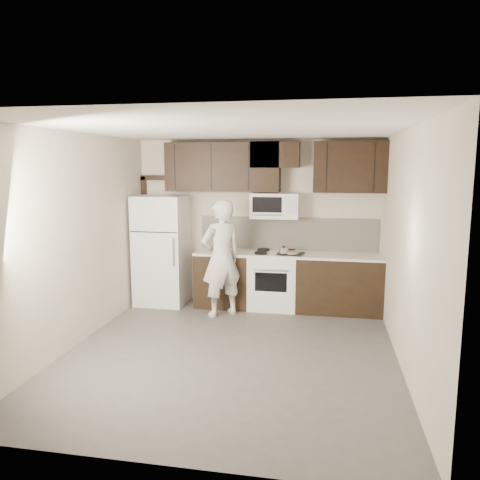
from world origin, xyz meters
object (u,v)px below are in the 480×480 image
(stove, at_px, (273,280))
(refrigerator, at_px, (162,250))
(microwave, at_px, (275,206))
(person, at_px, (221,258))

(stove, xyz_separation_m, refrigerator, (-1.85, -0.05, 0.44))
(stove, bearing_deg, refrigerator, -178.49)
(stove, bearing_deg, microwave, 90.10)
(microwave, bearing_deg, person, -139.32)
(microwave, distance_m, person, 1.23)
(refrigerator, xyz_separation_m, person, (1.11, -0.47, -0.00))
(refrigerator, bearing_deg, stove, 1.51)
(stove, height_order, refrigerator, refrigerator)
(refrigerator, height_order, person, refrigerator)
(stove, relative_size, microwave, 1.24)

